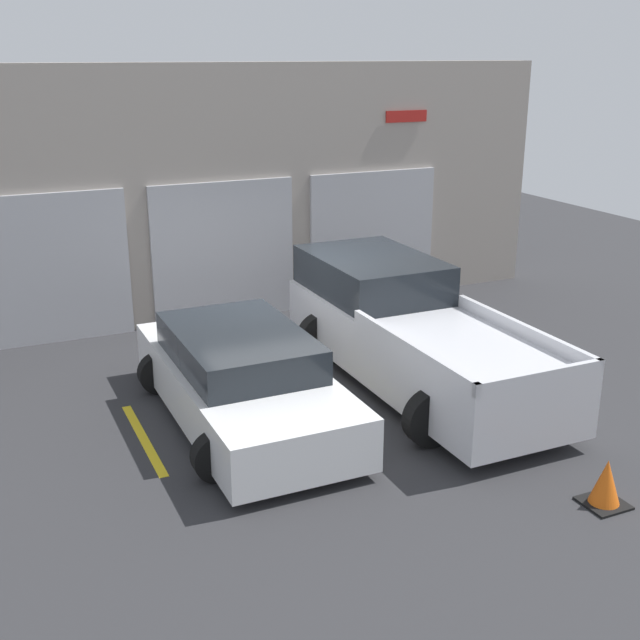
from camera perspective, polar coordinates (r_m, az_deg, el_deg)
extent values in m
plane|color=#2D2D30|center=(12.75, -1.63, -3.56)|extent=(28.00, 28.00, 0.00)
cube|color=#9E9389|center=(15.12, -6.66, 8.96)|extent=(13.09, 0.60, 4.63)
cube|color=#ADADB2|center=(14.34, -18.73, 3.41)|extent=(2.71, 0.08, 2.59)
cube|color=#ADADB2|center=(14.94, -6.84, 4.85)|extent=(2.71, 0.08, 2.59)
cube|color=#ADADB2|center=(16.13, 3.76, 5.95)|extent=(2.71, 0.08, 2.59)
cube|color=#B21E19|center=(16.14, 6.16, 14.21)|extent=(0.90, 0.03, 0.22)
cube|color=silver|center=(11.97, 7.03, -1.90)|extent=(1.87, 5.48, 0.87)
cube|color=#1E2328|center=(12.99, 3.70, 3.27)|extent=(1.72, 2.47, 0.62)
cube|color=silver|center=(10.37, 6.43, -2.07)|extent=(0.08, 3.01, 0.18)
cube|color=silver|center=(11.35, 14.24, -0.70)|extent=(0.08, 3.01, 0.18)
cube|color=silver|center=(9.76, 15.41, -4.00)|extent=(1.87, 0.08, 0.18)
cylinder|color=black|center=(13.10, 0.03, -1.15)|extent=(0.76, 0.22, 0.76)
cylinder|color=black|center=(13.83, 6.26, -0.19)|extent=(0.76, 0.22, 0.76)
cylinder|color=black|center=(10.34, 7.94, -6.91)|extent=(0.76, 0.22, 0.76)
cylinder|color=black|center=(11.25, 15.11, -5.23)|extent=(0.76, 0.22, 0.76)
cube|color=white|center=(10.93, -5.52, -4.83)|extent=(1.84, 4.54, 0.67)
cube|color=#1E2328|center=(10.82, -5.81, -1.88)|extent=(1.62, 2.50, 0.45)
cylinder|color=black|center=(12.05, -11.37, -3.72)|extent=(0.61, 0.22, 0.61)
cylinder|color=black|center=(12.48, -4.11, -2.61)|extent=(0.61, 0.22, 0.61)
cylinder|color=black|center=(9.57, -7.32, -9.59)|extent=(0.61, 0.22, 0.61)
cylinder|color=black|center=(10.10, 1.57, -7.86)|extent=(0.61, 0.22, 0.61)
cube|color=gold|center=(10.81, -12.44, -8.23)|extent=(0.12, 2.20, 0.01)
cube|color=gold|center=(11.60, 1.03, -5.86)|extent=(0.12, 2.20, 0.01)
cube|color=gold|center=(12.94, 12.16, -3.63)|extent=(0.12, 2.20, 0.01)
cube|color=black|center=(9.69, 19.50, -12.18)|extent=(0.47, 0.47, 0.03)
cone|color=orange|center=(9.57, 19.67, -10.83)|extent=(0.36, 0.36, 0.55)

